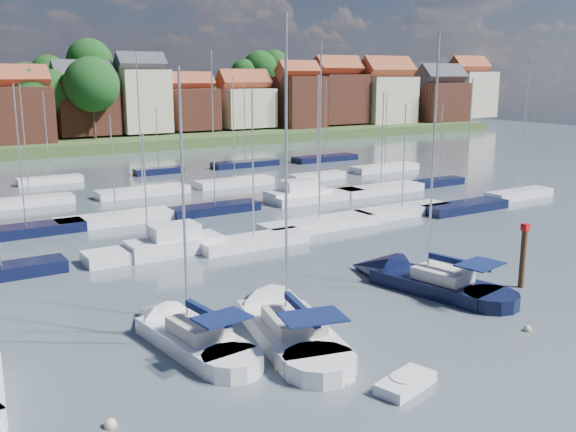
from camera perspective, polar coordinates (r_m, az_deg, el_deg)
ground at (r=68.44m, az=-12.31°, el=1.24°), size 260.00×260.00×0.00m
sailboat_left at (r=33.02m, az=-9.50°, el=-10.23°), size 4.06×10.93×14.55m
sailboat_centre at (r=34.16m, az=-0.78°, el=-9.28°), size 6.19×13.16×17.23m
sailboat_navy at (r=41.33m, az=11.12°, el=-5.60°), size 5.56×12.41×16.62m
tender at (r=28.46m, az=10.40°, el=-14.41°), size 3.15×2.06×0.63m
timber_piling at (r=42.56m, az=20.06°, el=-4.62°), size 0.40×0.40×6.33m
buoy_a at (r=26.35m, az=-15.50°, el=-17.61°), size 0.49×0.49×0.49m
buoy_b at (r=28.52m, az=5.02°, el=-14.72°), size 0.50×0.50×0.50m
buoy_c at (r=29.68m, az=-0.75°, el=-13.53°), size 0.46×0.46×0.46m
buoy_d at (r=36.00m, az=20.52°, el=-9.54°), size 0.41×0.41×0.41m
buoy_e at (r=42.81m, az=8.37°, el=-5.35°), size 0.51×0.51×0.51m
marina_field at (r=64.60m, az=-9.25°, el=1.10°), size 79.62×41.41×15.93m
far_shore_town at (r=158.12m, az=-23.40°, el=8.44°), size 212.46×90.00×22.27m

